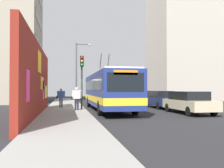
{
  "coord_description": "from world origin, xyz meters",
  "views": [
    {
      "loc": [
        -19.93,
        1.59,
        1.73
      ],
      "look_at": [
        -0.01,
        -2.2,
        2.17
      ],
      "focal_mm": 39.16,
      "sensor_mm": 36.0,
      "label": 1
    }
  ],
  "objects_px": {
    "city_bus": "(108,89)",
    "parked_car_champagne": "(189,102)",
    "parked_car_dark_gray": "(140,97)",
    "parked_car_navy": "(160,99)",
    "pedestrian_at_curb": "(77,97)",
    "street_lamp": "(78,69)",
    "pedestrian_midblock": "(61,96)",
    "traffic_light": "(82,73)"
  },
  "relations": [
    {
      "from": "city_bus",
      "to": "parked_car_navy",
      "type": "distance_m",
      "value": 5.52
    },
    {
      "from": "parked_car_navy",
      "to": "parked_car_dark_gray",
      "type": "height_order",
      "value": "same"
    },
    {
      "from": "parked_car_champagne",
      "to": "street_lamp",
      "type": "bearing_deg",
      "value": 33.43
    },
    {
      "from": "parked_car_dark_gray",
      "to": "pedestrian_midblock",
      "type": "relative_size",
      "value": 2.91
    },
    {
      "from": "pedestrian_at_curb",
      "to": "city_bus",
      "type": "bearing_deg",
      "value": -68.14
    },
    {
      "from": "parked_car_champagne",
      "to": "pedestrian_midblock",
      "type": "relative_size",
      "value": 2.99
    },
    {
      "from": "city_bus",
      "to": "pedestrian_at_curb",
      "type": "bearing_deg",
      "value": 111.86
    },
    {
      "from": "parked_car_navy",
      "to": "street_lamp",
      "type": "height_order",
      "value": "street_lamp"
    },
    {
      "from": "parked_car_champagne",
      "to": "pedestrian_midblock",
      "type": "bearing_deg",
      "value": 58.16
    },
    {
      "from": "parked_car_dark_gray",
      "to": "traffic_light",
      "type": "height_order",
      "value": "traffic_light"
    },
    {
      "from": "pedestrian_midblock",
      "to": "city_bus",
      "type": "bearing_deg",
      "value": -115.66
    },
    {
      "from": "parked_car_navy",
      "to": "traffic_light",
      "type": "distance_m",
      "value": 7.97
    },
    {
      "from": "city_bus",
      "to": "pedestrian_at_curb",
      "type": "xyz_separation_m",
      "value": [
        -1.03,
        2.57,
        -0.54
      ]
    },
    {
      "from": "parked_car_dark_gray",
      "to": "pedestrian_midblock",
      "type": "height_order",
      "value": "pedestrian_midblock"
    },
    {
      "from": "city_bus",
      "to": "parked_car_dark_gray",
      "type": "relative_size",
      "value": 2.59
    },
    {
      "from": "pedestrian_at_curb",
      "to": "street_lamp",
      "type": "relative_size",
      "value": 0.26
    },
    {
      "from": "city_bus",
      "to": "parked_car_dark_gray",
      "type": "xyz_separation_m",
      "value": [
        7.83,
        -5.2,
        -0.88
      ]
    },
    {
      "from": "city_bus",
      "to": "traffic_light",
      "type": "xyz_separation_m",
      "value": [
        -0.59,
        2.15,
        1.26
      ]
    },
    {
      "from": "parked_car_dark_gray",
      "to": "traffic_light",
      "type": "xyz_separation_m",
      "value": [
        -8.42,
        7.35,
        2.15
      ]
    },
    {
      "from": "parked_car_champagne",
      "to": "parked_car_dark_gray",
      "type": "bearing_deg",
      "value": -0.0
    },
    {
      "from": "city_bus",
      "to": "parked_car_champagne",
      "type": "distance_m",
      "value": 6.48
    },
    {
      "from": "pedestrian_at_curb",
      "to": "parked_car_dark_gray",
      "type": "bearing_deg",
      "value": -41.26
    },
    {
      "from": "pedestrian_midblock",
      "to": "street_lamp",
      "type": "xyz_separation_m",
      "value": [
        5.42,
        -1.72,
        2.87
      ]
    },
    {
      "from": "parked_car_champagne",
      "to": "city_bus",
      "type": "bearing_deg",
      "value": 54.11
    },
    {
      "from": "city_bus",
      "to": "pedestrian_at_curb",
      "type": "height_order",
      "value": "city_bus"
    },
    {
      "from": "parked_car_champagne",
      "to": "parked_car_dark_gray",
      "type": "relative_size",
      "value": 1.03
    },
    {
      "from": "pedestrian_at_curb",
      "to": "traffic_light",
      "type": "bearing_deg",
      "value": -43.82
    },
    {
      "from": "parked_car_champagne",
      "to": "street_lamp",
      "type": "distance_m",
      "value": 13.56
    },
    {
      "from": "traffic_light",
      "to": "street_lamp",
      "type": "relative_size",
      "value": 0.63
    },
    {
      "from": "parked_car_champagne",
      "to": "parked_car_navy",
      "type": "distance_m",
      "value": 5.39
    },
    {
      "from": "city_bus",
      "to": "parked_car_navy",
      "type": "bearing_deg",
      "value": -72.66
    },
    {
      "from": "parked_car_champagne",
      "to": "pedestrian_midblock",
      "type": "height_order",
      "value": "pedestrian_midblock"
    },
    {
      "from": "pedestrian_midblock",
      "to": "pedestrian_at_curb",
      "type": "height_order",
      "value": "pedestrian_at_curb"
    },
    {
      "from": "city_bus",
      "to": "pedestrian_midblock",
      "type": "height_order",
      "value": "city_bus"
    },
    {
      "from": "pedestrian_at_curb",
      "to": "traffic_light",
      "type": "xyz_separation_m",
      "value": [
        0.44,
        -0.42,
        1.81
      ]
    },
    {
      "from": "parked_car_champagne",
      "to": "parked_car_navy",
      "type": "bearing_deg",
      "value": -0.0
    },
    {
      "from": "city_bus",
      "to": "parked_car_champagne",
      "type": "xyz_separation_m",
      "value": [
        -3.76,
        -5.2,
        -0.88
      ]
    },
    {
      "from": "city_bus",
      "to": "parked_car_champagne",
      "type": "height_order",
      "value": "city_bus"
    },
    {
      "from": "parked_car_champagne",
      "to": "parked_car_dark_gray",
      "type": "height_order",
      "value": "same"
    },
    {
      "from": "parked_car_champagne",
      "to": "street_lamp",
      "type": "xyz_separation_m",
      "value": [
        11.01,
        7.27,
        3.15
      ]
    },
    {
      "from": "parked_car_navy",
      "to": "parked_car_dark_gray",
      "type": "distance_m",
      "value": 6.2
    },
    {
      "from": "pedestrian_midblock",
      "to": "traffic_light",
      "type": "bearing_deg",
      "value": -145.79
    }
  ]
}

